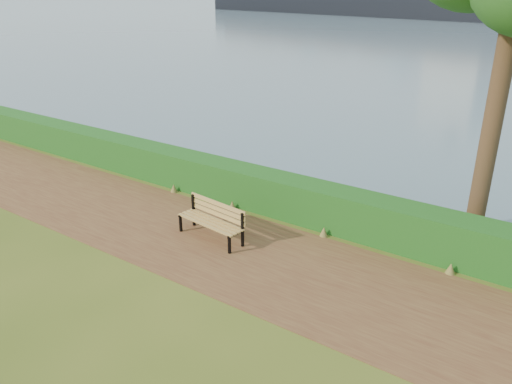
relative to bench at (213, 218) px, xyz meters
The scene contains 4 objects.
ground 0.88m from the bench, 46.93° to the right, with size 140.00×140.00×0.00m, color #435317.
path 0.73m from the bench, 24.64° to the right, with size 40.00×3.40×0.01m, color #582E1E.
hedge 2.13m from the bench, 76.69° to the left, with size 32.00×0.85×1.00m, color #144614.
bench is the anchor object (origin of this frame).
Camera 1 is at (6.25, -7.45, 5.45)m, focal length 35.00 mm.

